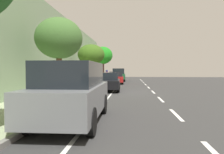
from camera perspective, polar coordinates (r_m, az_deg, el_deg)
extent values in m
plane|color=#343434|center=(16.84, 1.41, -3.99)|extent=(70.79, 70.79, 0.00)
cube|color=#A1B086|center=(17.42, -10.31, -3.59)|extent=(3.31, 44.24, 0.14)
cube|color=gray|center=(17.05, -4.66, -3.69)|extent=(0.16, 44.24, 0.14)
cube|color=white|center=(37.82, 7.72, -0.70)|extent=(0.14, 2.20, 0.01)
cube|color=white|center=(33.63, 8.06, -1.03)|extent=(0.14, 2.20, 0.01)
cube|color=white|center=(29.45, 8.48, -1.46)|extent=(0.14, 2.20, 0.01)
cube|color=white|center=(25.26, 9.05, -2.02)|extent=(0.14, 2.20, 0.01)
cube|color=white|center=(21.09, 9.85, -2.81)|extent=(0.14, 2.20, 0.01)
cube|color=white|center=(16.92, 11.04, -3.99)|extent=(0.14, 2.20, 0.01)
cube|color=white|center=(12.78, 13.01, -5.92)|extent=(0.14, 2.20, 0.01)
cube|color=white|center=(8.70, 16.89, -9.67)|extent=(0.14, 2.20, 0.01)
cube|color=white|center=(16.87, 0.28, -3.97)|extent=(0.12, 44.24, 0.01)
cube|color=#89A27E|center=(18.02, -16.27, 7.11)|extent=(0.50, 44.24, 6.78)
cube|color=#1E512D|center=(32.94, 1.74, 0.22)|extent=(2.25, 5.40, 0.80)
cube|color=black|center=(32.00, 1.74, 1.61)|extent=(1.80, 1.59, 0.80)
cube|color=#1E512D|center=(34.12, 1.75, 1.06)|extent=(2.01, 2.75, 0.12)
cylinder|color=black|center=(31.32, 0.09, -0.50)|extent=(0.26, 0.81, 0.80)
cylinder|color=black|center=(31.32, 3.39, -0.51)|extent=(0.26, 0.81, 0.80)
cylinder|color=black|center=(34.61, 0.26, -0.27)|extent=(0.26, 0.81, 0.80)
cylinder|color=black|center=(34.60, 3.24, -0.27)|extent=(0.26, 0.81, 0.80)
cube|color=maroon|center=(26.54, 1.06, -0.52)|extent=(2.01, 4.49, 0.64)
cube|color=black|center=(26.52, 1.06, 0.82)|extent=(1.67, 2.18, 0.60)
cylinder|color=black|center=(25.21, -0.82, -1.26)|extent=(0.26, 0.67, 0.66)
cylinder|color=black|center=(25.19, 2.86, -1.27)|extent=(0.26, 0.67, 0.66)
cylinder|color=black|center=(27.93, -0.56, -0.95)|extent=(0.26, 0.67, 0.66)
cylinder|color=black|center=(27.91, 2.76, -0.95)|extent=(0.26, 0.67, 0.66)
cube|color=black|center=(17.53, -0.86, -1.79)|extent=(1.93, 4.46, 0.64)
cube|color=black|center=(17.50, -0.86, 0.24)|extent=(1.63, 2.16, 0.60)
cylinder|color=black|center=(16.27, -4.02, -3.04)|extent=(0.24, 0.67, 0.66)
cylinder|color=black|center=(16.16, 1.70, -3.07)|extent=(0.24, 0.67, 0.66)
cylinder|color=black|center=(18.97, -3.03, -2.32)|extent=(0.24, 0.67, 0.66)
cylinder|color=black|center=(18.87, 1.87, -2.35)|extent=(0.24, 0.67, 0.66)
cube|color=slate|center=(7.19, -10.62, -5.79)|extent=(1.98, 4.73, 0.90)
cube|color=black|center=(7.13, -10.66, 0.83)|extent=(1.72, 3.13, 0.76)
cylinder|color=black|center=(6.21, -22.09, -10.88)|extent=(0.23, 0.76, 0.76)
cylinder|color=black|center=(5.68, -5.70, -11.96)|extent=(0.23, 0.76, 0.76)
cylinder|color=black|center=(8.88, -13.69, -6.95)|extent=(0.23, 0.76, 0.76)
cylinder|color=black|center=(8.51, -2.32, -7.28)|extent=(0.23, 0.76, 0.76)
torus|color=black|center=(22.96, -0.11, -1.52)|extent=(0.49, 0.57, 0.71)
torus|color=black|center=(22.24, -2.02, -1.63)|extent=(0.49, 0.57, 0.71)
cylinder|color=#197233|center=(22.68, -0.81, -1.34)|extent=(0.45, 0.52, 0.52)
cylinder|color=#197233|center=(22.43, -1.48, -1.40)|extent=(0.12, 0.13, 0.49)
cylinder|color=#197233|center=(22.63, -0.90, -0.74)|extent=(0.50, 0.58, 0.05)
cylinder|color=#197233|center=(22.36, -1.70, -1.82)|extent=(0.26, 0.29, 0.19)
cylinder|color=#197233|center=(22.31, -1.80, -1.21)|extent=(0.20, 0.22, 0.34)
cylinder|color=#197233|center=(22.92, -0.17, -1.10)|extent=(0.10, 0.11, 0.34)
cube|color=black|center=(22.38, -1.58, -0.69)|extent=(0.23, 0.25, 0.05)
cylinder|color=black|center=(22.88, -0.24, -0.53)|extent=(0.37, 0.32, 0.03)
cylinder|color=#C6B284|center=(22.99, -1.25, -1.35)|extent=(0.15, 0.15, 0.84)
cylinder|color=#C6B284|center=(23.14, -1.59, -1.33)|extent=(0.15, 0.15, 0.84)
cube|color=white|center=(23.03, -1.42, 0.45)|extent=(0.44, 0.42, 0.60)
cylinder|color=white|center=(22.84, -0.98, 0.36)|extent=(0.10, 0.10, 0.57)
cylinder|color=white|center=(23.22, -1.85, 0.39)|extent=(0.10, 0.10, 0.57)
sphere|color=#D06657|center=(23.02, -1.42, 1.48)|extent=(0.24, 0.24, 0.24)
sphere|color=navy|center=(23.02, -1.42, 1.59)|extent=(0.26, 0.26, 0.26)
cube|color=black|center=(22.90, -1.79, 0.49)|extent=(0.34, 0.33, 0.44)
cylinder|color=brown|center=(31.06, -2.53, 1.70)|extent=(0.44, 0.44, 2.93)
ellipsoid|color=#1F821D|center=(31.13, -2.54, 5.87)|extent=(2.90, 2.90, 2.54)
cylinder|color=brown|center=(22.10, -5.64, 0.93)|extent=(0.32, 0.32, 2.42)
ellipsoid|color=#385C1A|center=(22.15, -5.65, 6.06)|extent=(2.79, 2.79, 2.12)
cylinder|color=brown|center=(12.51, -14.08, 0.67)|extent=(0.33, 0.33, 2.67)
ellipsoid|color=#40682E|center=(12.63, -14.16, 10.12)|extent=(2.69, 2.69, 2.35)
cylinder|color=black|center=(21.72, -9.16, -1.18)|extent=(0.15, 0.15, 0.85)
cylinder|color=black|center=(21.81, -8.69, -1.16)|extent=(0.15, 0.15, 0.85)
cube|color=#591E1E|center=(21.74, -8.93, 0.73)|extent=(0.44, 0.42, 0.60)
cylinder|color=#591E1E|center=(21.63, -9.55, 0.64)|extent=(0.10, 0.10, 0.57)
cylinder|color=#591E1E|center=(21.86, -8.32, 0.66)|extent=(0.10, 0.10, 0.57)
sphere|color=#C87954|center=(21.73, -8.94, 1.83)|extent=(0.24, 0.24, 0.24)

